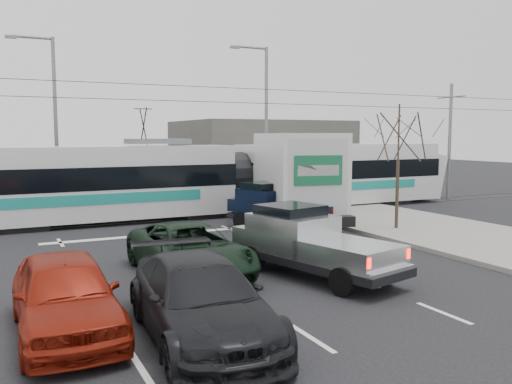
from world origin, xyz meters
name	(u,v)px	position (x,y,z in m)	size (l,w,h in m)	color
ground	(255,263)	(0.00, 0.00, 0.00)	(120.00, 120.00, 0.00)	black
sidewalk_right	(469,237)	(9.00, 0.00, 0.07)	(6.00, 60.00, 0.15)	gray
rails	(163,218)	(0.00, 10.00, 0.01)	(60.00, 1.60, 0.03)	#33302D
building_right	(260,153)	(12.00, 24.00, 2.50)	(12.00, 10.00, 5.00)	#605D57
bare_tree	(399,138)	(7.60, 2.50, 3.79)	(2.40, 2.40, 5.00)	#47382B
traffic_signal	(320,161)	(6.47, 6.50, 2.74)	(0.44, 0.44, 3.60)	black
street_lamp_near	(263,114)	(7.31, 14.00, 5.11)	(2.38, 0.25, 9.00)	slate
street_lamp_far	(52,112)	(-4.19, 16.00, 5.11)	(2.38, 0.25, 9.00)	slate
catenary	(161,136)	(0.00, 10.00, 3.88)	(60.00, 0.20, 7.00)	black
tram	(234,178)	(3.63, 9.99, 1.81)	(24.98, 2.99, 5.09)	silver
silver_pickup	(307,241)	(0.74, -1.81, 0.95)	(3.05, 5.54, 1.91)	black
box_truck	(293,179)	(4.83, 6.12, 1.97)	(4.56, 8.39, 3.98)	black
navy_pickup	(274,207)	(3.15, 4.75, 0.97)	(2.86, 4.94, 1.96)	black
green_car	(190,250)	(-2.23, -0.41, 0.72)	(2.38, 5.17, 1.44)	black
red_car	(65,295)	(-5.92, -3.69, 0.80)	(1.88, 4.68, 1.60)	maroon
dark_car	(200,300)	(-3.62, -5.06, 0.77)	(2.15, 5.29, 1.54)	black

